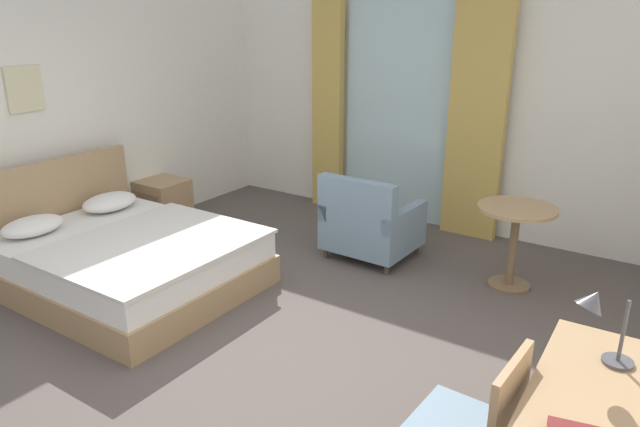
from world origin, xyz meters
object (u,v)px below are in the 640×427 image
(round_cafe_table, at_px, (515,228))
(framed_picture, at_px, (24,89))
(desk_chair, at_px, (478,424))
(armchair_by_window, at_px, (370,225))
(bed, at_px, (123,257))
(nightstand, at_px, (163,203))
(desk_lamp, at_px, (599,314))

(round_cafe_table, distance_m, framed_picture, 4.48)
(desk_chair, height_order, framed_picture, framed_picture)
(armchair_by_window, bearing_deg, framed_picture, -146.27)
(bed, xyz_separation_m, nightstand, (-0.91, 1.25, -0.01))
(bed, bearing_deg, desk_lamp, -5.17)
(framed_picture, bearing_deg, bed, 0.04)
(nightstand, distance_m, framed_picture, 1.87)
(desk_chair, height_order, round_cafe_table, desk_chair)
(desk_lamp, xyz_separation_m, armchair_by_window, (-2.29, 2.07, -0.69))
(desk_chair, relative_size, desk_lamp, 2.03)
(bed, distance_m, framed_picture, 1.77)
(framed_picture, bearing_deg, desk_lamp, -3.97)
(bed, distance_m, armchair_by_window, 2.27)
(nightstand, height_order, armchair_by_window, armchair_by_window)
(bed, distance_m, desk_chair, 3.44)
(armchair_by_window, bearing_deg, nightstand, -168.60)
(desk_lamp, bearing_deg, framed_picture, 176.03)
(desk_lamp, height_order, framed_picture, framed_picture)
(round_cafe_table, bearing_deg, desk_lamp, -66.52)
(armchair_by_window, bearing_deg, desk_chair, -51.38)
(nightstand, height_order, desk_lamp, desk_lamp)
(desk_chair, xyz_separation_m, desk_lamp, (0.38, 0.31, 0.55))
(armchair_by_window, bearing_deg, round_cafe_table, 5.45)
(framed_picture, bearing_deg, armchair_by_window, 33.73)
(nightstand, xyz_separation_m, armchair_by_window, (2.38, 0.48, 0.08))
(bed, height_order, framed_picture, framed_picture)
(desk_lamp, relative_size, round_cafe_table, 0.58)
(round_cafe_table, bearing_deg, nightstand, -170.72)
(armchair_by_window, height_order, round_cafe_table, armchair_by_window)
(desk_chair, relative_size, armchair_by_window, 1.02)
(desk_lamp, bearing_deg, desk_chair, -141.01)
(desk_chair, height_order, armchair_by_window, desk_chair)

